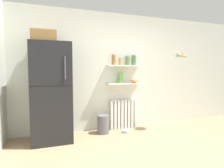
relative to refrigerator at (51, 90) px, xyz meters
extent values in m
plane|color=#9E8460|center=(1.39, -1.17, -0.96)|extent=(7.04, 7.04, 0.00)
cube|color=silver|center=(1.39, 0.38, 0.34)|extent=(7.04, 0.10, 2.60)
cube|color=black|center=(0.00, 0.00, -0.04)|extent=(0.71, 0.67, 1.83)
cube|color=#262628|center=(0.00, -0.34, 0.13)|extent=(0.70, 0.01, 0.01)
cylinder|color=#4C4C51|center=(0.23, -0.35, 0.41)|extent=(0.02, 0.02, 0.40)
cube|color=olive|center=(-0.10, 0.00, 0.97)|extent=(0.43, 0.47, 0.20)
cube|color=white|center=(1.28, 0.25, -0.63)|extent=(0.06, 0.12, 0.65)
cube|color=white|center=(1.36, 0.25, -0.63)|extent=(0.06, 0.12, 0.65)
cube|color=white|center=(1.44, 0.25, -0.63)|extent=(0.06, 0.12, 0.65)
cube|color=white|center=(1.53, 0.25, -0.63)|extent=(0.06, 0.12, 0.65)
cube|color=white|center=(1.61, 0.25, -0.63)|extent=(0.06, 0.12, 0.65)
cube|color=white|center=(1.69, 0.25, -0.63)|extent=(0.06, 0.12, 0.65)
cube|color=white|center=(1.77, 0.25, -0.63)|extent=(0.06, 0.12, 0.65)
cube|color=white|center=(1.86, 0.25, -0.63)|extent=(0.06, 0.12, 0.65)
cube|color=white|center=(1.57, 0.22, 0.07)|extent=(0.79, 0.22, 0.02)
cube|color=white|center=(1.57, 0.22, 0.47)|extent=(0.79, 0.22, 0.02)
cylinder|color=olive|center=(1.32, 0.22, 0.59)|extent=(0.09, 0.09, 0.22)
cylinder|color=gray|center=(1.32, 0.22, 0.71)|extent=(0.08, 0.08, 0.02)
cylinder|color=tan|center=(1.48, 0.22, 0.55)|extent=(0.09, 0.09, 0.14)
cylinder|color=gray|center=(1.48, 0.22, 0.64)|extent=(0.09, 0.09, 0.02)
cylinder|color=#5B7F4C|center=(1.65, 0.22, 0.58)|extent=(0.10, 0.10, 0.19)
cylinder|color=gray|center=(1.65, 0.22, 0.69)|extent=(0.09, 0.09, 0.02)
cylinder|color=#5B7F4C|center=(1.81, 0.22, 0.59)|extent=(0.11, 0.11, 0.22)
cylinder|color=gray|center=(1.81, 0.22, 0.71)|extent=(0.10, 0.10, 0.02)
cylinder|color=#66A84C|center=(1.49, 0.22, 0.21)|extent=(0.10, 0.10, 0.25)
ellipsoid|color=orange|center=(1.82, 0.22, 0.12)|extent=(0.17, 0.17, 0.07)
cylinder|color=slate|center=(1.03, 0.06, -0.77)|extent=(0.25, 0.25, 0.38)
cylinder|color=#B7B7BC|center=(1.50, -0.06, -0.94)|extent=(0.17, 0.17, 0.05)
torus|color=#B2B2B7|center=(2.73, -0.23, 0.70)|extent=(0.31, 0.31, 0.01)
cylinder|color=#A8A8AD|center=(2.73, -0.23, 0.66)|extent=(0.25, 0.25, 0.01)
sphere|color=red|center=(2.80, -0.21, 0.71)|extent=(0.08, 0.08, 0.08)
sphere|color=#7FAD38|center=(2.65, -0.25, 0.71)|extent=(0.08, 0.08, 0.08)
ellipsoid|color=yellow|center=(2.76, -0.26, 0.70)|extent=(0.13, 0.17, 0.09)
camera|label=1|loc=(-0.04, -3.62, 0.37)|focal=29.58mm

